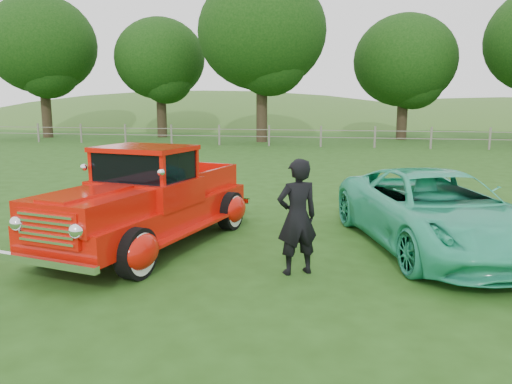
% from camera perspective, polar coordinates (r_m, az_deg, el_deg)
% --- Properties ---
extents(ground, '(140.00, 140.00, 0.00)m').
position_cam_1_polar(ground, '(7.42, -4.91, -9.68)').
color(ground, '#214612').
rests_on(ground, ground).
extents(distant_hills, '(116.00, 60.00, 18.00)m').
position_cam_1_polar(distant_hills, '(66.81, 6.09, 4.10)').
color(distant_hills, '#386224').
rests_on(distant_hills, ground).
extents(fence_line, '(48.00, 0.12, 1.20)m').
position_cam_1_polar(fence_line, '(28.82, 7.43, 6.33)').
color(fence_line, slate).
rests_on(fence_line, ground).
extents(tree_far_west, '(7.60, 7.60, 9.93)m').
position_cam_1_polar(tree_far_west, '(39.59, -23.31, 15.17)').
color(tree_far_west, black).
rests_on(tree_far_west, ground).
extents(tree_mid_west, '(6.40, 6.40, 8.46)m').
position_cam_1_polar(tree_mid_west, '(37.52, -10.93, 14.68)').
color(tree_mid_west, black).
rests_on(tree_mid_west, ground).
extents(tree_near_west, '(8.00, 8.00, 10.42)m').
position_cam_1_polar(tree_near_west, '(32.53, 0.69, 17.78)').
color(tree_near_west, black).
rests_on(tree_near_west, ground).
extents(tree_near_east, '(6.80, 6.80, 8.33)m').
position_cam_1_polar(tree_near_east, '(35.92, 16.66, 14.17)').
color(tree_near_east, black).
rests_on(tree_near_east, ground).
extents(red_pickup, '(2.95, 5.23, 1.78)m').
position_cam_1_polar(red_pickup, '(8.98, -12.18, -1.08)').
color(red_pickup, black).
rests_on(red_pickup, ground).
extents(teal_sedan, '(3.65, 5.33, 1.35)m').
position_cam_1_polar(teal_sedan, '(9.16, 19.83, -2.01)').
color(teal_sedan, '#2EBB8E').
rests_on(teal_sedan, ground).
extents(man, '(0.75, 0.67, 1.73)m').
position_cam_1_polar(man, '(7.34, 4.73, -2.86)').
color(man, black).
rests_on(man, ground).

